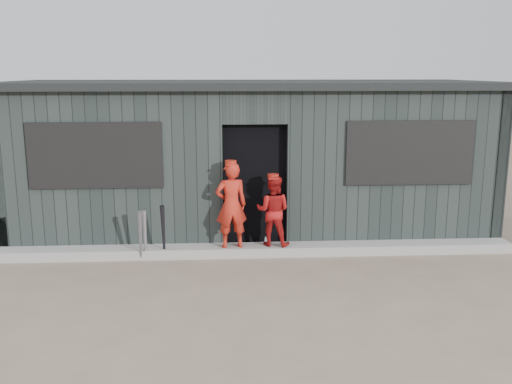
{
  "coord_description": "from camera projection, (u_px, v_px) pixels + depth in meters",
  "views": [
    {
      "loc": [
        -0.51,
        -6.6,
        2.79
      ],
      "look_at": [
        0.0,
        1.8,
        1.0
      ],
      "focal_mm": 40.0,
      "sensor_mm": 36.0,
      "label": 1
    }
  ],
  "objects": [
    {
      "name": "player_grey_back",
      "position": [
        266.0,
        213.0,
        9.21
      ],
      "size": [
        0.57,
        0.41,
        1.1
      ],
      "primitive_type": "imported",
      "rotation": [
        0.0,
        0.0,
        3.02
      ],
      "color": "#AEAEAE",
      "rests_on": "ground"
    },
    {
      "name": "ground",
      "position": [
        265.0,
        301.0,
        7.05
      ],
      "size": [
        80.0,
        80.0,
        0.0
      ],
      "primitive_type": "plane",
      "color": "#735E4F",
      "rests_on": "ground"
    },
    {
      "name": "bat_mid",
      "position": [
        140.0,
        236.0,
        8.38
      ],
      "size": [
        0.11,
        0.3,
        0.82
      ],
      "primitive_type": "cone",
      "rotation": [
        0.28,
        0.0,
        0.16
      ],
      "color": "slate",
      "rests_on": "ground"
    },
    {
      "name": "bat_right",
      "position": [
        163.0,
        232.0,
        8.52
      ],
      "size": [
        0.07,
        0.24,
        0.86
      ],
      "primitive_type": "cone",
      "rotation": [
        0.2,
        0.0,
        0.02
      ],
      "color": "black",
      "rests_on": "ground"
    },
    {
      "name": "curb",
      "position": [
        256.0,
        250.0,
        8.82
      ],
      "size": [
        8.0,
        0.36,
        0.15
      ],
      "primitive_type": "cube",
      "color": "gray",
      "rests_on": "ground"
    },
    {
      "name": "player_red_left",
      "position": [
        231.0,
        205.0,
        8.59
      ],
      "size": [
        0.53,
        0.39,
        1.31
      ],
      "primitive_type": "imported",
      "rotation": [
        0.0,
        0.0,
        3.32
      ],
      "color": "red",
      "rests_on": "curb"
    },
    {
      "name": "player_red_right",
      "position": [
        273.0,
        211.0,
        8.73
      ],
      "size": [
        0.62,
        0.54,
        1.09
      ],
      "primitive_type": "imported",
      "rotation": [
        0.0,
        0.0,
        2.87
      ],
      "color": "#A41414",
      "rests_on": "curb"
    },
    {
      "name": "dugout",
      "position": [
        250.0,
        157.0,
        10.21
      ],
      "size": [
        8.3,
        3.3,
        2.62
      ],
      "color": "black",
      "rests_on": "ground"
    },
    {
      "name": "bat_left",
      "position": [
        145.0,
        235.0,
        8.45
      ],
      "size": [
        0.1,
        0.2,
        0.8
      ],
      "primitive_type": "cone",
      "rotation": [
        0.16,
        0.0,
        0.15
      ],
      "color": "gray",
      "rests_on": "ground"
    }
  ]
}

